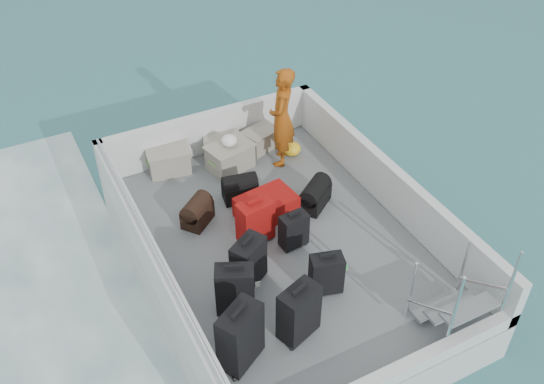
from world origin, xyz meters
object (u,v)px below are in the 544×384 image
Objects in this scene: suitcase_3 at (299,313)px; crate_2 at (230,158)px; suitcase_6 at (326,274)px; crate_1 at (222,147)px; suitcase_7 at (294,231)px; suitcase_0 at (240,337)px; suitcase_5 at (255,222)px; crate_0 at (169,161)px; suitcase_8 at (266,206)px; suitcase_1 at (235,290)px; passenger at (282,118)px; suitcase_4 at (249,263)px; crate_3 at (261,140)px.

crate_2 is (0.62, 3.26, -0.16)m from suitcase_3.
crate_1 is at bearing 105.70° from suitcase_6.
crate_1 is (-0.01, 2.33, -0.10)m from suitcase_7.
suitcase_0 is at bearing -112.33° from crate_2.
suitcase_3 is at bearing -106.37° from suitcase_5.
suitcase_3 is 3.64m from crate_0.
suitcase_7 reaches higher than suitcase_8.
suitcase_8 is at bearing 76.11° from suitcase_1.
suitcase_5 is 1.91m from passenger.
passenger is at bearing 22.01° from suitcase_4.
suitcase_5 is (0.41, 0.64, -0.01)m from suitcase_4.
suitcase_6 is 1.06× the size of crate_3.
passenger reaches higher than suitcase_8.
suitcase_6 is at bearing -80.54° from suitcase_5.
passenger is (0.77, -0.56, 0.64)m from crate_1.
suitcase_1 is 1.22m from suitcase_5.
suitcase_3 reaches higher than suitcase_8.
suitcase_5 is at bearing -102.59° from crate_2.
passenger is (1.41, 3.07, 0.44)m from suitcase_3.
suitcase_1 is at bearing -3.45° from passenger.
suitcase_7 is 1.97m from crate_2.
suitcase_5 is at bearing -75.90° from crate_0.
crate_3 is at bearing 30.25° from suitcase_0.
crate_0 is 1.17× the size of crate_3.
crate_3 is at bearing 54.19° from suitcase_5.
suitcase_1 is 3.18m from crate_1.
crate_3 is at bearing -128.96° from passenger.
crate_1 is 0.82× the size of crate_2.
suitcase_7 is at bearing 176.39° from suitcase_8.
suitcase_7 is (0.65, 1.30, -0.10)m from suitcase_3.
passenger is (0.76, 1.77, 0.54)m from suitcase_7.
suitcase_0 is 1.42× the size of suitcase_6.
suitcase_3 is at bearing -129.64° from suitcase_6.
suitcase_3 is 0.76m from suitcase_6.
suitcase_6 is at bearing -74.82° from crate_0.
crate_2 reaches higher than suitcase_8.
suitcase_1 reaches higher than suitcase_6.
suitcase_8 is at bearing 26.34° from suitcase_0.
suitcase_0 is at bearing -128.29° from suitcase_5.
crate_0 reaches higher than crate_3.
suitcase_0 reaches higher than suitcase_5.
suitcase_1 is 0.84× the size of suitcase_8.
suitcase_1 is 1.02× the size of suitcase_4.
suitcase_1 is 0.95× the size of suitcase_3.
passenger is at bearing -44.34° from suitcase_8.
suitcase_1 is 1.22× the size of suitcase_6.
suitcase_3 is 1.46m from suitcase_7.
crate_1 is (0.89, 0.00, -0.02)m from crate_0.
suitcase_7 is at bearing 44.11° from suitcase_3.
suitcase_5 is at bearing 28.94° from suitcase_0.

